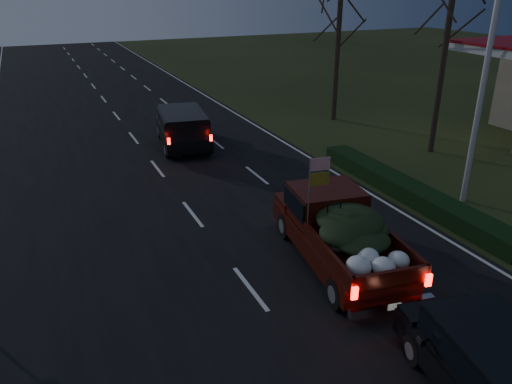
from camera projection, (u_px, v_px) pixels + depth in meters
name	position (u px, v px, depth m)	size (l,w,h in m)	color
ground	(250.00, 289.00, 13.23)	(120.00, 120.00, 0.00)	black
road_asphalt	(250.00, 289.00, 13.22)	(14.00, 120.00, 0.02)	black
hedge_row	(409.00, 191.00, 18.58)	(1.00, 10.00, 0.60)	black
light_pole	(490.00, 48.00, 16.36)	(0.50, 0.90, 9.16)	silver
bare_tree_mid	(451.00, 10.00, 21.35)	(3.60, 3.60, 8.50)	black
bare_tree_far	(339.00, 26.00, 27.27)	(3.60, 3.60, 7.00)	black
pickup_truck	(339.00, 228.00, 14.08)	(2.88, 5.79, 2.91)	#3D0E08
lead_suv	(183.00, 125.00, 24.11)	(2.82, 5.27, 1.44)	black
rear_suv	(504.00, 374.00, 9.04)	(2.75, 4.77, 1.29)	black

